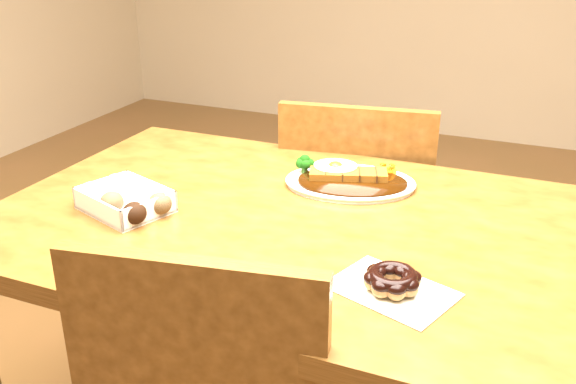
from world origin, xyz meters
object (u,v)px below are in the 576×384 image
at_px(donut_box, 125,199).
at_px(table, 292,261).
at_px(chair_far, 359,228).
at_px(pon_de_ring, 392,281).
at_px(katsu_curry_plate, 348,179).

bearing_deg(donut_box, table, 17.16).
relative_size(chair_far, donut_box, 4.14).
xyz_separation_m(table, pon_de_ring, (0.25, -0.19, 0.12)).
height_order(table, chair_far, chair_far).
bearing_deg(donut_box, chair_far, 63.96).
distance_m(table, pon_de_ring, 0.34).
relative_size(donut_box, pon_de_ring, 0.95).
bearing_deg(donut_box, pon_de_ring, -8.97).
height_order(table, katsu_curry_plate, katsu_curry_plate).
height_order(chair_far, katsu_curry_plate, chair_far).
distance_m(donut_box, pon_de_ring, 0.58).
bearing_deg(pon_de_ring, table, 142.61).
bearing_deg(katsu_curry_plate, table, -104.01).
bearing_deg(table, donut_box, -162.84).
xyz_separation_m(table, katsu_curry_plate, (0.05, 0.20, 0.11)).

